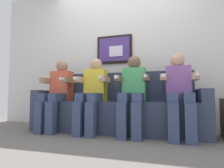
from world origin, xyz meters
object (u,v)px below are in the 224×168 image
Objects in this scene: person_leftmost at (57,91)px; person_rightmost at (179,90)px; couch at (115,110)px; person_right_center at (133,90)px; person_left_center at (93,91)px.

person_rightmost is at bearing -0.01° from person_leftmost.
person_right_center is (0.30, -0.17, 0.29)m from couch.
person_right_center is 1.00× the size of person_rightmost.
person_left_center and person_right_center have the same top height.
person_left_center is (0.59, -0.00, 0.00)m from person_leftmost.
person_leftmost is (-0.89, -0.17, 0.29)m from couch.
person_rightmost is at bearing 0.00° from person_right_center.
person_right_center is (1.19, -0.00, 0.00)m from person_leftmost.
person_right_center is at bearing 0.00° from person_left_center.
person_leftmost is at bearing 179.99° from person_rightmost.
couch is 0.95m from person_leftmost.
person_leftmost is 0.59m from person_left_center.
person_left_center is at bearing -150.40° from couch.
person_left_center is at bearing 180.00° from person_rightmost.
couch is at bearing 169.28° from person_rightmost.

